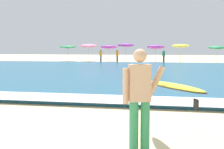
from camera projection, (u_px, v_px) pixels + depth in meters
sea at (150, 72)px, 23.32m from camera, size 120.00×28.00×0.14m
surf_foam at (108, 99)px, 10.25m from camera, size 120.00×1.72×0.01m
surfer_with_board at (156, 91)px, 5.29m from camera, size 1.37×2.94×1.73m
beach_umbrella_0 at (68, 47)px, 43.49m from camera, size 2.29×2.30×2.14m
beach_umbrella_1 at (89, 46)px, 42.96m from camera, size 2.28×2.31×2.40m
beach_umbrella_2 at (109, 47)px, 42.04m from camera, size 2.17×2.19×2.16m
beach_umbrella_3 at (126, 45)px, 39.36m from camera, size 2.06×2.08×2.35m
beach_umbrella_4 at (156, 47)px, 40.71m from camera, size 2.26×2.29×2.19m
beach_umbrella_5 at (181, 46)px, 39.36m from camera, size 2.16×2.17×2.27m
beach_umbrella_6 at (217, 47)px, 38.67m from camera, size 2.14×2.16×2.12m
beachgoer_near_row_left at (117, 55)px, 40.23m from camera, size 0.32×0.20×1.58m
beachgoer_near_row_mid at (164, 56)px, 37.56m from camera, size 0.32×0.20×1.58m
beachgoer_near_row_right at (101, 55)px, 39.99m from camera, size 0.32×0.20×1.58m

